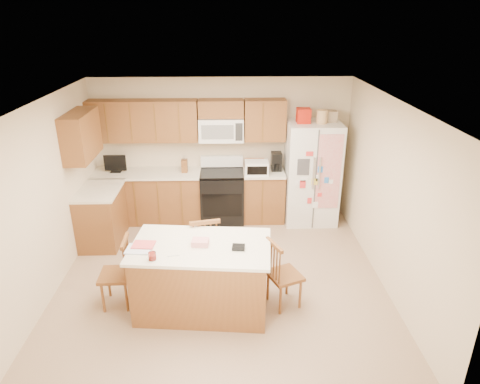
{
  "coord_description": "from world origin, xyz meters",
  "views": [
    {
      "loc": [
        0.12,
        -5.11,
        3.51
      ],
      "look_at": [
        0.27,
        0.35,
        1.2
      ],
      "focal_mm": 32.0,
      "sensor_mm": 36.0,
      "label": 1
    }
  ],
  "objects_px": {
    "island": "(202,277)",
    "windsor_chair_right": "(283,275)",
    "stove": "(222,195)",
    "windsor_chair_left": "(117,274)",
    "windsor_chair_back": "(204,250)",
    "refrigerator": "(312,172)"
  },
  "relations": [
    {
      "from": "island",
      "to": "windsor_chair_right",
      "type": "bearing_deg",
      "value": 2.03
    },
    {
      "from": "stove",
      "to": "windsor_chair_left",
      "type": "distance_m",
      "value": 2.76
    },
    {
      "from": "island",
      "to": "windsor_chair_right",
      "type": "height_order",
      "value": "island"
    },
    {
      "from": "island",
      "to": "windsor_chair_left",
      "type": "distance_m",
      "value": 1.08
    },
    {
      "from": "windsor_chair_back",
      "to": "windsor_chair_right",
      "type": "distance_m",
      "value": 1.19
    },
    {
      "from": "stove",
      "to": "refrigerator",
      "type": "distance_m",
      "value": 1.63
    },
    {
      "from": "stove",
      "to": "island",
      "type": "distance_m",
      "value": 2.55
    },
    {
      "from": "stove",
      "to": "refrigerator",
      "type": "bearing_deg",
      "value": -2.3
    },
    {
      "from": "island",
      "to": "windsor_chair_back",
      "type": "height_order",
      "value": "island"
    },
    {
      "from": "stove",
      "to": "island",
      "type": "xyz_separation_m",
      "value": [
        -0.23,
        -2.54,
        -0.01
      ]
    },
    {
      "from": "stove",
      "to": "refrigerator",
      "type": "xyz_separation_m",
      "value": [
        1.57,
        -0.06,
        0.45
      ]
    },
    {
      "from": "windsor_chair_back",
      "to": "windsor_chair_right",
      "type": "bearing_deg",
      "value": -30.8
    },
    {
      "from": "stove",
      "to": "island",
      "type": "bearing_deg",
      "value": -95.15
    },
    {
      "from": "refrigerator",
      "to": "windsor_chair_back",
      "type": "xyz_separation_m",
      "value": [
        -1.8,
        -1.84,
        -0.45
      ]
    },
    {
      "from": "windsor_chair_left",
      "to": "island",
      "type": "bearing_deg",
      "value": -5.97
    },
    {
      "from": "windsor_chair_left",
      "to": "windsor_chair_right",
      "type": "xyz_separation_m",
      "value": [
        2.09,
        -0.08,
        -0.0
      ]
    },
    {
      "from": "windsor_chair_left",
      "to": "windsor_chair_back",
      "type": "relative_size",
      "value": 0.95
    },
    {
      "from": "refrigerator",
      "to": "windsor_chair_left",
      "type": "relative_size",
      "value": 2.16
    },
    {
      "from": "windsor_chair_left",
      "to": "windsor_chair_back",
      "type": "bearing_deg",
      "value": 26.3
    },
    {
      "from": "island",
      "to": "windsor_chair_right",
      "type": "relative_size",
      "value": 1.89
    },
    {
      "from": "stove",
      "to": "windsor_chair_right",
      "type": "xyz_separation_m",
      "value": [
        0.79,
        -2.51,
        -0.03
      ]
    },
    {
      "from": "refrigerator",
      "to": "windsor_chair_right",
      "type": "distance_m",
      "value": 2.61
    }
  ]
}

